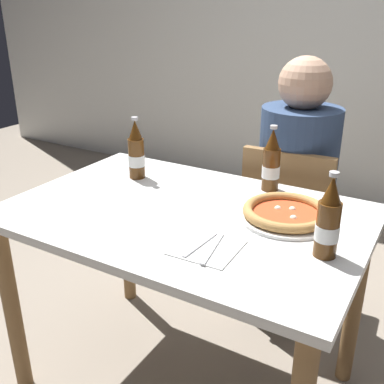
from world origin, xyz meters
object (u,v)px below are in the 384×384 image
Objects in this scene: beer_bottle_right at (136,153)px; dining_table_main at (185,240)px; chair_behind_table at (289,224)px; diner_seated at (294,199)px; beer_bottle_left at (271,163)px; pizza_margherita_near at (286,213)px; beer_bottle_center at (328,222)px; napkin_with_cutlery at (207,247)px.

dining_table_main is at bearing -28.16° from beer_bottle_right.
diner_seated is (-0.00, 0.05, 0.10)m from chair_behind_table.
beer_bottle_right is at bearing -136.41° from diner_seated.
beer_bottle_left is 0.53m from beer_bottle_right.
beer_bottle_right is (-0.51, -0.48, 0.27)m from diner_seated.
chair_behind_table is 0.77m from beer_bottle_right.
chair_behind_table is 0.60m from pizza_margherita_near.
pizza_margherita_near is at bearing 135.96° from beer_bottle_center.
diner_seated is (0.18, 0.66, -0.05)m from dining_table_main.
beer_bottle_right is at bearing 144.95° from napkin_with_cutlery.
beer_bottle_center is at bearing -6.61° from dining_table_main.
chair_behind_table is at bearing 89.60° from beer_bottle_left.
dining_table_main is 0.29m from napkin_with_cutlery.
diner_seated is at bearing 104.42° from pizza_margherita_near.
dining_table_main is 3.95× the size of pizza_margherita_near.
chair_behind_table is 2.80× the size of pizza_margherita_near.
pizza_margherita_near is at bearing 66.12° from napkin_with_cutlery.
beer_bottle_center is at bearing -50.79° from beer_bottle_left.
beer_bottle_center is (0.31, -0.38, 0.00)m from beer_bottle_left.
beer_bottle_center is at bearing -66.45° from diner_seated.
dining_table_main is 0.65m from chair_behind_table.
beer_bottle_center reaches higher than pizza_margherita_near.
dining_table_main is 0.43m from beer_bottle_right.
chair_behind_table is 0.11m from diner_seated.
diner_seated reaches higher than beer_bottle_center.
pizza_margherita_near is (0.14, -0.55, 0.19)m from diner_seated.
chair_behind_table is 0.82m from beer_bottle_center.
beer_bottle_right is at bearing 151.84° from dining_table_main.
pizza_margherita_near is at bearing 18.74° from dining_table_main.
dining_table_main is 0.99× the size of diner_seated.
napkin_with_cutlery is at bearing -44.81° from dining_table_main.
beer_bottle_left is at bearing 91.09° from napkin_with_cutlery.
diner_seated is 6.38× the size of napkin_with_cutlery.
beer_bottle_center is at bearing 23.39° from napkin_with_cutlery.
chair_behind_table is 3.44× the size of beer_bottle_left.
diner_seated reaches higher than dining_table_main.
beer_bottle_right is 1.30× the size of napkin_with_cutlery.
beer_bottle_center is 1.30× the size of napkin_with_cutlery.
beer_bottle_right reaches higher than dining_table_main.
beer_bottle_center is 1.00× the size of beer_bottle_right.
beer_bottle_right is at bearing 37.41° from chair_behind_table.
dining_table_main is at bearing 70.64° from chair_behind_table.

